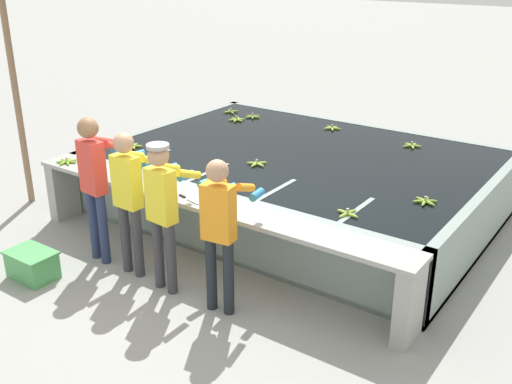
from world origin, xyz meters
TOP-DOWN VIEW (x-y plane):
  - ground_plane at (0.00, 0.00)m, footprint 80.00×80.00m
  - wash_tank at (0.00, 2.31)m, footprint 5.15×3.75m
  - work_ledge at (0.00, 0.23)m, footprint 5.15×0.45m
  - worker_0 at (-1.11, -0.31)m, footprint 0.46×0.74m
  - worker_1 at (-0.56, -0.31)m, footprint 0.42×0.72m
  - worker_2 at (-0.01, -0.36)m, footprint 0.45×0.73m
  - worker_3 at (0.72, -0.35)m, footprint 0.47×0.73m
  - banana_bunch_floating_0 at (1.17, 3.46)m, footprint 0.28×0.27m
  - banana_bunch_floating_1 at (-0.18, 1.55)m, footprint 0.28×0.27m
  - banana_bunch_floating_2 at (1.52, 0.79)m, footprint 0.28×0.28m
  - banana_bunch_floating_3 at (-1.72, 3.16)m, footprint 0.28×0.28m
  - banana_bunch_floating_4 at (-2.05, 1.16)m, footprint 0.27×0.28m
  - banana_bunch_floating_5 at (2.07, 1.58)m, footprint 0.27×0.28m
  - banana_bunch_floating_6 at (-0.19, 3.62)m, footprint 0.28×0.27m
  - banana_bunch_floating_7 at (-2.11, 3.53)m, footprint 0.25×0.25m
  - banana_bunch_floating_8 at (-1.62, 3.47)m, footprint 0.28×0.27m
  - banana_bunch_ledge_0 at (-2.25, 0.17)m, footprint 0.28×0.28m
  - knife_0 at (-0.16, 0.15)m, footprint 0.35×0.11m
  - crate at (-1.41, -1.07)m, footprint 0.55×0.39m
  - support_post_left at (-3.36, 0.29)m, footprint 0.09×0.09m

SIDE VIEW (x-z plane):
  - ground_plane at x=0.00m, z-range 0.00..0.00m
  - crate at x=-1.41m, z-range 0.00..0.33m
  - wash_tank at x=0.00m, z-range -0.01..0.84m
  - work_ledge at x=0.00m, z-range 0.20..1.05m
  - knife_0 at x=-0.16m, z-range 0.85..0.87m
  - banana_bunch_floating_3 at x=-1.72m, z-range 0.83..0.90m
  - banana_bunch_floating_5 at x=2.07m, z-range 0.83..0.90m
  - banana_bunch_floating_8 at x=-1.62m, z-range 0.83..0.90m
  - banana_bunch_floating_0 at x=1.17m, z-range 0.83..0.90m
  - banana_bunch_floating_1 at x=-0.18m, z-range 0.83..0.90m
  - banana_bunch_floating_4 at x=-2.05m, z-range 0.83..0.90m
  - banana_bunch_floating_6 at x=-0.19m, z-range 0.83..0.90m
  - banana_bunch_floating_2 at x=1.52m, z-range 0.83..0.90m
  - banana_bunch_floating_7 at x=-2.11m, z-range 0.83..0.90m
  - banana_bunch_ledge_0 at x=-2.25m, z-range 0.83..0.91m
  - worker_3 at x=0.72m, z-range 0.16..1.79m
  - worker_1 at x=-0.56m, z-range 0.17..1.83m
  - worker_2 at x=-0.01m, z-range 0.18..1.82m
  - worker_0 at x=-1.11m, z-range 0.18..1.93m
  - support_post_left at x=-3.36m, z-range 0.00..3.20m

